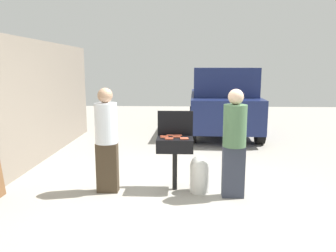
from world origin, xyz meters
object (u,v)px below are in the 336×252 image
object	(u,v)px
hot_dog_9	(184,139)
person_left	(106,137)
parked_minivan	(222,100)
hot_dog_1	(164,137)
bbq_grill	(175,146)
hot_dog_0	(184,138)
hot_dog_5	(169,138)
person_right	(234,140)
hot_dog_3	(184,139)
hot_dog_2	(177,137)
hot_dog_7	(178,136)
propane_tank	(200,173)
hot_dog_6	(170,135)
hot_dog_8	(164,136)
hot_dog_4	(169,139)

from	to	relation	value
hot_dog_9	person_left	world-z (taller)	person_left
hot_dog_9	parked_minivan	distance (m)	5.27
hot_dog_1	hot_dog_9	distance (m)	0.35
bbq_grill	hot_dog_0	size ratio (longest dim) A/B	6.85
hot_dog_5	person_right	world-z (taller)	person_right
hot_dog_3	bbq_grill	bearing A→B (deg)	146.10
hot_dog_2	hot_dog_7	bearing A→B (deg)	79.64
hot_dog_3	propane_tank	world-z (taller)	hot_dog_3
bbq_grill	hot_dog_0	xyz separation A→B (m)	(0.15, -0.07, 0.15)
hot_dog_5	hot_dog_6	world-z (taller)	same
hot_dog_8	parked_minivan	xyz separation A→B (m)	(1.53, 4.94, 0.12)
hot_dog_9	parked_minivan	size ratio (longest dim) A/B	0.03
hot_dog_0	person_right	xyz separation A→B (m)	(0.78, -0.21, 0.03)
hot_dog_1	hot_dog_0	bearing A→B (deg)	-6.70
person_right	parked_minivan	bearing A→B (deg)	-80.04
hot_dog_1	hot_dog_7	size ratio (longest dim) A/B	1.00
bbq_grill	hot_dog_8	xyz separation A→B (m)	(-0.18, 0.06, 0.15)
hot_dog_2	hot_dog_4	world-z (taller)	same
hot_dog_1	person_right	xyz separation A→B (m)	(1.10, -0.24, 0.03)
bbq_grill	hot_dog_3	size ratio (longest dim) A/B	6.85
bbq_grill	person_left	world-z (taller)	person_left
hot_dog_4	hot_dog_7	size ratio (longest dim) A/B	1.00
hot_dog_1	hot_dog_2	xyz separation A→B (m)	(0.20, 0.03, 0.00)
hot_dog_3	hot_dog_7	distance (m)	0.25
parked_minivan	person_right	bearing A→B (deg)	87.47
hot_dog_4	hot_dog_5	distance (m)	0.09
hot_dog_2	hot_dog_6	distance (m)	0.17
hot_dog_9	person_left	distance (m)	1.26
hot_dog_3	hot_dog_6	size ratio (longest dim) A/B	1.00
hot_dog_2	hot_dog_8	bearing A→B (deg)	164.85
propane_tank	parked_minivan	world-z (taller)	parked_minivan
hot_dog_3	person_left	distance (m)	1.26
person_right	bbq_grill	bearing A→B (deg)	-1.96
hot_dog_9	propane_tank	xyz separation A→B (m)	(0.26, 0.05, -0.58)
hot_dog_3	hot_dog_6	xyz separation A→B (m)	(-0.23, 0.23, 0.00)
hot_dog_9	parked_minivan	world-z (taller)	parked_minivan
hot_dog_8	hot_dog_2	bearing A→B (deg)	-15.15
hot_dog_3	hot_dog_8	size ratio (longest dim) A/B	1.00
propane_tank	person_left	xyz separation A→B (m)	(-1.52, -0.05, 0.61)
hot_dog_0	person_left	size ratio (longest dim) A/B	0.08
bbq_grill	hot_dog_8	world-z (taller)	hot_dog_8
hot_dog_0	parked_minivan	distance (m)	5.20
bbq_grill	hot_dog_8	distance (m)	0.25
parked_minivan	hot_dog_2	bearing A→B (deg)	77.18
hot_dog_0	bbq_grill	bearing A→B (deg)	155.57
hot_dog_6	person_left	size ratio (longest dim) A/B	0.08
hot_dog_2	hot_dog_4	size ratio (longest dim) A/B	1.00
hot_dog_0	hot_dog_2	size ratio (longest dim) A/B	1.00
person_right	hot_dog_3	bearing A→B (deg)	2.03
hot_dog_5	parked_minivan	bearing A→B (deg)	74.16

